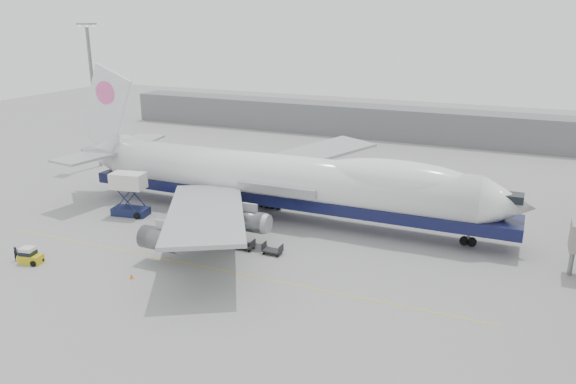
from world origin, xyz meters
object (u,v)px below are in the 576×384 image
at_px(airliner, 285,179).
at_px(baggage_tug, 30,256).
at_px(ground_worker, 16,254).
at_px(catering_truck, 129,192).

xyz_separation_m(airliner, baggage_tug, (-20.40, -24.94, -4.80)).
height_order(baggage_tug, ground_worker, baggage_tug).
distance_m(catering_truck, ground_worker, 17.94).
distance_m(baggage_tug, ground_worker, 1.90).
bearing_deg(baggage_tug, airliner, 39.69).
xyz_separation_m(baggage_tug, ground_worker, (-1.89, -0.18, 0.02)).
bearing_deg(baggage_tug, catering_truck, 78.40).
distance_m(airliner, ground_worker, 33.92).
bearing_deg(catering_truck, ground_worker, -106.09).
height_order(airliner, catering_truck, airliner).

